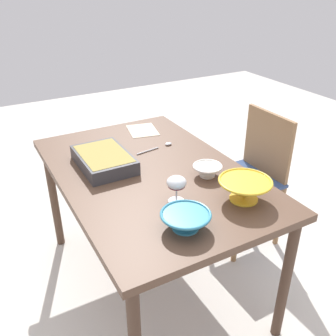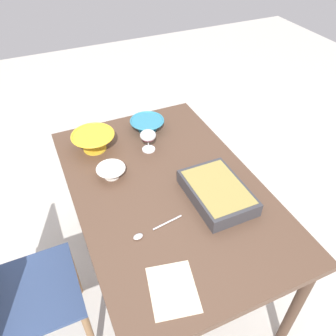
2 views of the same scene
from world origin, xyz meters
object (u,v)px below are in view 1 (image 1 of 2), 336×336
(wine_glass, at_px, (177,184))
(napkin, at_px, (143,130))
(mixing_bowl, at_px, (245,189))
(chair, at_px, (252,172))
(serving_spoon, at_px, (161,146))
(serving_bowl, at_px, (207,170))
(small_bowl, at_px, (186,220))
(dining_table, at_px, (151,183))
(casserole_dish, at_px, (104,159))

(wine_glass, distance_m, napkin, 0.88)
(mixing_bowl, bearing_deg, chair, 134.95)
(chair, bearing_deg, serving_spoon, -101.13)
(serving_bowl, height_order, serving_spoon, serving_bowl)
(chair, height_order, small_bowl, chair)
(dining_table, xyz_separation_m, small_bowl, (0.51, -0.09, 0.12))
(dining_table, xyz_separation_m, napkin, (-0.52, 0.21, 0.08))
(chair, distance_m, small_bowl, 1.14)
(mixing_bowl, distance_m, small_bowl, 0.35)
(chair, relative_size, serving_spoon, 3.63)
(wine_glass, xyz_separation_m, serving_spoon, (-0.55, 0.22, -0.08))
(casserole_dish, height_order, napkin, casserole_dish)
(small_bowl, relative_size, napkin, 0.93)
(serving_bowl, height_order, napkin, serving_bowl)
(chair, height_order, mixing_bowl, chair)
(dining_table, relative_size, mixing_bowl, 5.76)
(dining_table, bearing_deg, chair, 97.69)
(chair, bearing_deg, mixing_bowl, -45.05)
(casserole_dish, relative_size, napkin, 1.67)
(serving_spoon, distance_m, napkin, 0.29)
(wine_glass, relative_size, serving_spoon, 0.52)
(serving_bowl, xyz_separation_m, napkin, (-0.71, -0.02, -0.03))
(serving_bowl, bearing_deg, wine_glass, -62.90)
(dining_table, relative_size, wine_glass, 10.88)
(wine_glass, bearing_deg, serving_bowl, 117.10)
(napkin, bearing_deg, dining_table, -21.50)
(chair, xyz_separation_m, napkin, (-0.41, -0.61, 0.27))
(chair, height_order, serving_spoon, chair)
(wine_glass, bearing_deg, mixing_bowl, 64.36)
(casserole_dish, relative_size, serving_spoon, 1.50)
(serving_spoon, height_order, napkin, serving_spoon)
(chair, relative_size, small_bowl, 4.32)
(napkin, bearing_deg, wine_glass, -15.55)
(dining_table, distance_m, mixing_bowl, 0.53)
(small_bowl, xyz_separation_m, napkin, (-1.03, 0.30, -0.04))
(napkin, bearing_deg, mixing_bowl, 2.56)
(dining_table, relative_size, small_bowl, 6.74)
(dining_table, xyz_separation_m, mixing_bowl, (0.45, 0.25, 0.13))
(wine_glass, distance_m, small_bowl, 0.21)
(mixing_bowl, xyz_separation_m, serving_bowl, (-0.27, -0.02, -0.02))
(casserole_dish, xyz_separation_m, mixing_bowl, (0.62, 0.44, 0.02))
(serving_bowl, bearing_deg, chair, 117.01)
(chair, distance_m, serving_bowl, 0.72)
(chair, bearing_deg, dining_table, -82.31)
(casserole_dish, distance_m, napkin, 0.53)
(small_bowl, distance_m, napkin, 1.07)
(dining_table, relative_size, serving_bowl, 9.26)
(dining_table, distance_m, serving_bowl, 0.32)
(chair, height_order, casserole_dish, chair)
(wine_glass, relative_size, mixing_bowl, 0.53)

